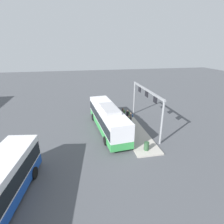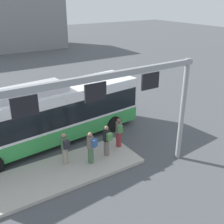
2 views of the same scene
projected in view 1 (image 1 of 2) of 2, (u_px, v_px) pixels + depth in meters
name	position (u px, v px, depth m)	size (l,w,h in m)	color
ground_plane	(108.00, 130.00, 23.05)	(120.00, 120.00, 0.00)	#4C4F54
platform_curb	(135.00, 133.00, 22.08)	(10.00, 2.80, 0.16)	#B2ADA3
bus_main	(108.00, 117.00, 22.40)	(11.44, 3.55, 3.46)	green
person_boarding	(123.00, 113.00, 25.92)	(0.47, 0.60, 1.67)	maroon
person_waiting_near	(128.00, 115.00, 25.07)	(0.37, 0.54, 1.67)	slate
person_waiting_mid	(131.00, 118.00, 24.18)	(0.50, 0.60, 1.67)	#476B4C
person_waiting_far	(129.00, 121.00, 23.06)	(0.35, 0.53, 1.67)	gray
platform_sign_gantry	(146.00, 99.00, 22.93)	(9.97, 0.24, 5.20)	gray
trash_bin	(146.00, 146.00, 18.24)	(0.52, 0.52, 0.90)	#2D5133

